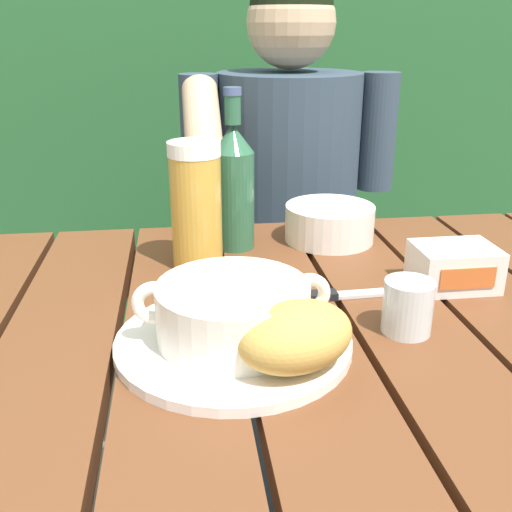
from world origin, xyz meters
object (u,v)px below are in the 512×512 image
person_eating (289,206)px  soup_bowl (233,310)px  bread_roll (295,336)px  butter_tub (454,266)px  beer_glass (196,206)px  water_glass_small (408,307)px  serving_plate (233,341)px  chair_near_diner (275,270)px  beer_bottle (234,185)px  diner_bowl (329,223)px  table_knife (334,295)px

person_eating → soup_bowl: size_ratio=5.45×
bread_roll → butter_tub: bearing=36.2°
bread_roll → butter_tub: 0.33m
beer_glass → water_glass_small: beer_glass is taller
serving_plate → bread_roll: bearing=-49.4°
chair_near_diner → beer_bottle: 0.69m
beer_glass → butter_tub: beer_glass is taller
person_eating → diner_bowl: bearing=-89.5°
table_knife → butter_tub: bearing=5.4°
person_eating → serving_plate: (-0.19, -0.68, 0.05)m
table_knife → beer_glass: bearing=141.9°
butter_tub → beer_glass: bearing=160.8°
person_eating → serving_plate: bearing=-105.9°
water_glass_small → bread_roll: bearing=-153.6°
chair_near_diner → bread_roll: size_ratio=6.05×
serving_plate → chair_near_diner: bearing=77.3°
table_knife → serving_plate: bearing=-143.5°
serving_plate → bread_roll: bread_roll is taller
serving_plate → diner_bowl: 0.39m
chair_near_diner → water_glass_small: (0.01, -0.87, 0.31)m
soup_bowl → butter_tub: 0.35m
chair_near_diner → soup_bowl: chair_near_diner is taller
serving_plate → diner_bowl: (0.20, 0.33, 0.02)m
butter_tub → bread_roll: bearing=-143.8°
chair_near_diner → table_knife: size_ratio=5.76×
serving_plate → beer_glass: bearing=96.9°
soup_bowl → bread_roll: bearing=-49.4°
chair_near_diner → table_knife: bearing=-93.7°
diner_bowl → butter_tub: bearing=-59.1°
beer_bottle → butter_tub: bearing=-34.7°
beer_bottle → diner_bowl: (0.16, 0.01, -0.08)m
bread_roll → water_glass_small: 0.17m
table_knife → person_eating: bearing=85.3°
soup_bowl → water_glass_small: 0.21m
serving_plate → diner_bowl: diner_bowl is taller
table_knife → bread_roll: bearing=-116.9°
chair_near_diner → bread_roll: 1.01m
butter_tub → table_knife: size_ratio=0.67×
chair_near_diner → person_eating: size_ratio=0.79×
beer_bottle → butter_tub: (0.29, -0.20, -0.08)m
bread_roll → table_knife: (0.09, 0.18, -0.04)m
chair_near_diner → butter_tub: (0.12, -0.75, 0.31)m
bread_roll → beer_glass: beer_glass is taller
chair_near_diner → diner_bowl: size_ratio=6.34×
soup_bowl → beer_glass: 0.25m
serving_plate → water_glass_small: size_ratio=4.12×
diner_bowl → person_eating: bearing=90.5°
chair_near_diner → soup_bowl: (-0.20, -0.88, 0.33)m
bread_roll → butter_tub: size_ratio=1.42×
person_eating → butter_tub: size_ratio=10.91×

